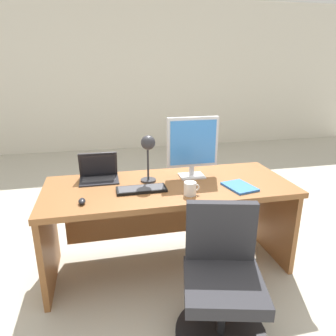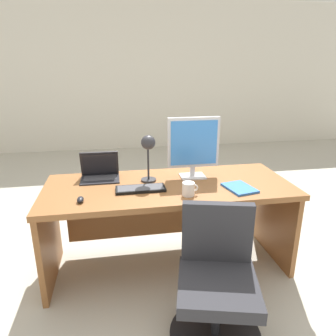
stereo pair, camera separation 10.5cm
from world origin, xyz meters
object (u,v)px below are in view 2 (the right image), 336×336
desk (168,204)px  coffee_mug (189,189)px  monitor (193,145)px  book (240,188)px  desk_lamp (148,149)px  keyboard (141,189)px  office_chair (217,288)px  mouse (80,200)px  laptop (100,170)px

desk → coffee_mug: coffee_mug is taller
monitor → book: monitor is taller
desk_lamp → coffee_mug: size_ratio=3.27×
desk_lamp → coffee_mug: 0.46m
keyboard → book: (0.72, -0.10, -0.00)m
monitor → desk_lamp: monitor is taller
monitor → office_chair: bearing=-93.8°
mouse → monitor: bearing=22.0°
keyboard → mouse: (-0.42, -0.14, 0.01)m
laptop → book: size_ratio=1.10×
keyboard → mouse: mouse is taller
monitor → book: 0.50m
desk → book: 0.58m
laptop → desk_lamp: bearing=-22.6°
desk_lamp → monitor: bearing=7.5°
laptop → keyboard: laptop is taller
coffee_mug → office_chair: 0.67m
keyboard → coffee_mug: size_ratio=3.17×
monitor → keyboard: monitor is taller
coffee_mug → desk: bearing=109.8°
keyboard → desk_lamp: size_ratio=0.97×
monitor → coffee_mug: monitor is taller
laptop → coffee_mug: 0.78m
monitor → mouse: size_ratio=6.06×
office_chair → coffee_mug: bearing=97.5°
desk → mouse: 0.72m
desk → book: book is taller
laptop → book: laptop is taller
office_chair → desk: bearing=102.1°
mouse → book: size_ratio=0.29×
mouse → office_chair: bearing=-31.9°
mouse → coffee_mug: 0.74m
laptop → desk: bearing=-20.1°
desk → keyboard: size_ratio=5.21×
monitor → coffee_mug: 0.44m
desk → coffee_mug: size_ratio=16.52×
monitor → desk_lamp: size_ratio=1.31×
desk → book: size_ratio=6.86×
desk → monitor: 0.52m
book → monitor: bearing=131.7°
book → coffee_mug: size_ratio=2.41×
monitor → coffee_mug: bearing=-108.5°
book → desk: bearing=155.2°
laptop → book: (1.02, -0.42, -0.06)m
desk_lamp → office_chair: 1.09m
laptop → mouse: size_ratio=3.73×
coffee_mug → keyboard: bearing=154.8°
book → laptop: bearing=157.6°
desk → mouse: size_ratio=23.30×
desk → laptop: size_ratio=6.25×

